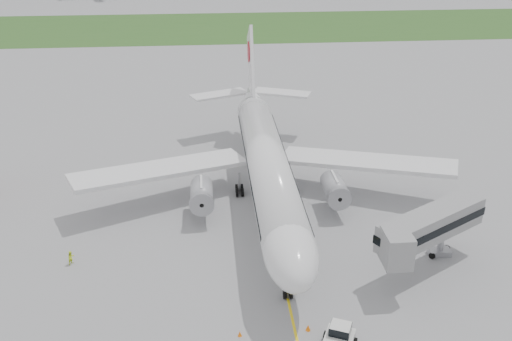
{
  "coord_description": "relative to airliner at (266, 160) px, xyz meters",
  "views": [
    {
      "loc": [
        -6.93,
        -58.66,
        33.93
      ],
      "look_at": [
        -1.51,
        2.0,
        5.61
      ],
      "focal_mm": 40.0,
      "sensor_mm": 36.0,
      "label": 1
    }
  ],
  "objects": [
    {
      "name": "ground",
      "position": [
        0.0,
        -4.87,
        -5.66
      ],
      "size": [
        600.0,
        600.0,
        0.0
      ],
      "primitive_type": "plane",
      "color": "#97989A",
      "rests_on": "ground"
    },
    {
      "name": "apron_markings",
      "position": [
        0.0,
        -9.87,
        -5.66
      ],
      "size": [
        70.0,
        70.0,
        0.04
      ],
      "primitive_type": null,
      "color": "yellow",
      "rests_on": "ground"
    },
    {
      "name": "grass_strip",
      "position": [
        0.0,
        115.13,
        -5.65
      ],
      "size": [
        600.0,
        50.0,
        0.02
      ],
      "primitive_type": "cube",
      "color": "#305C22",
      "rests_on": "ground"
    },
    {
      "name": "airliner",
      "position": [
        0.0,
        0.0,
        0.0
      ],
      "size": [
        48.13,
        53.95,
        17.88
      ],
      "color": "white",
      "rests_on": "ground"
    },
    {
      "name": "jet_bridge",
      "position": [
        14.32,
        -16.38,
        -0.76
      ],
      "size": [
        13.22,
        10.4,
        6.62
      ],
      "rotation": [
        0.0,
        0.0,
        0.54
      ],
      "color": "gray",
      "rests_on": "ground"
    },
    {
      "name": "safety_cone_left",
      "position": [
        -4.87,
        -24.74,
        -5.41
      ],
      "size": [
        0.37,
        0.37,
        0.51
      ],
      "primitive_type": "cone",
      "color": "orange",
      "rests_on": "ground"
    },
    {
      "name": "safety_cone_right",
      "position": [
        1.16,
        -24.54,
        -5.36
      ],
      "size": [
        0.44,
        0.44,
        0.61
      ],
      "primitive_type": "cone",
      "color": "orange",
      "rests_on": "ground"
    },
    {
      "name": "ground_crew_far",
      "position": [
        -21.63,
        -12.19,
        -4.89
      ],
      "size": [
        0.9,
        0.95,
        1.54
      ],
      "primitive_type": "imported",
      "rotation": [
        0.0,
        0.0,
        0.98
      ],
      "color": "#DEF729",
      "rests_on": "ground"
    }
  ]
}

